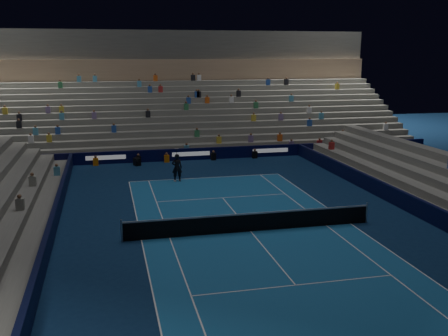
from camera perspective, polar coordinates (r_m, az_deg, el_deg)
ground at (r=26.48m, az=2.94°, el=-6.98°), size 90.00×90.00×0.00m
court_surface at (r=26.48m, az=2.94°, el=-6.97°), size 10.97×23.77×0.01m
sponsor_barrier_far at (r=43.84m, az=-3.68°, el=1.53°), size 44.00×0.25×1.00m
sponsor_barrier_east at (r=30.35m, az=20.91°, el=-4.27°), size 0.25×37.00×1.00m
sponsor_barrier_west at (r=25.54m, az=-18.65°, el=-7.20°), size 0.25×37.00×1.00m
grandstand_main at (r=52.63m, az=-5.40°, el=6.51°), size 44.00×15.20×11.20m
tennis_net at (r=26.31m, az=2.95°, el=-5.95°), size 12.90×0.10×1.10m
tennis_player at (r=36.52m, az=-5.19°, el=0.05°), size 0.77×0.56×1.96m
broadcast_camera at (r=42.20m, az=-9.53°, el=0.70°), size 0.63×0.99×0.61m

